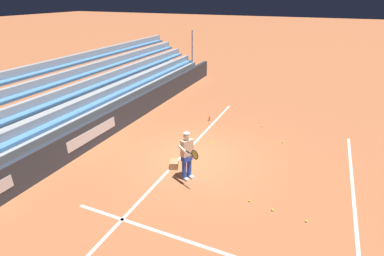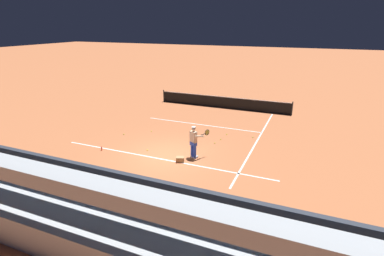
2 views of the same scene
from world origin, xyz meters
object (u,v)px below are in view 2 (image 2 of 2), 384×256
water_bottle (102,149)px  tennis_ball_far_left (227,134)px  tennis_player (194,142)px  tennis_net (223,102)px  ball_box_cardboard (180,159)px  tennis_ball_on_baseline (151,131)px  tennis_ball_near_player (221,139)px  tennis_ball_stray_back (215,143)px  tennis_ball_far_right (147,150)px  tennis_ball_midcourt (253,137)px  tennis_ball_toward_net (124,134)px

water_bottle → tennis_ball_far_left: bearing=41.4°
tennis_player → water_bottle: tennis_player is taller
tennis_net → ball_box_cardboard: bearing=-84.4°
tennis_ball_on_baseline → tennis_ball_near_player: bearing=4.6°
tennis_ball_on_baseline → tennis_ball_stray_back: 4.47m
ball_box_cardboard → water_bottle: bearing=-175.4°
ball_box_cardboard → water_bottle: 4.63m
ball_box_cardboard → tennis_net: (-1.05, 10.68, 0.36)m
tennis_ball_stray_back → tennis_ball_on_baseline: bearing=175.7°
ball_box_cardboard → tennis_ball_on_baseline: size_ratio=6.06×
ball_box_cardboard → tennis_ball_near_player: ball_box_cardboard is taller
tennis_ball_far_right → water_bottle: size_ratio=0.30×
tennis_player → tennis_net: size_ratio=0.15×
tennis_ball_midcourt → tennis_player: bearing=-119.2°
tennis_player → tennis_ball_midcourt: (2.26, 4.06, -0.86)m
tennis_ball_midcourt → tennis_net: size_ratio=0.01×
ball_box_cardboard → tennis_ball_far_left: 4.77m
ball_box_cardboard → tennis_ball_near_player: bearing=75.0°
tennis_player → tennis_ball_stray_back: size_ratio=25.98×
tennis_ball_on_baseline → tennis_ball_far_right: bearing=-64.2°
tennis_ball_on_baseline → tennis_ball_stray_back: same height
tennis_ball_far_right → tennis_player: bearing=3.2°
tennis_player → tennis_ball_on_baseline: tennis_player is taller
tennis_player → tennis_ball_stray_back: (0.39, 2.27, -0.86)m
tennis_ball_midcourt → tennis_ball_far_left: bearing=-175.3°
tennis_player → tennis_ball_stray_back: bearing=80.2°
tennis_ball_stray_back → tennis_ball_midcourt: bearing=43.7°
tennis_ball_far_right → tennis_ball_far_left: bearing=50.5°
ball_box_cardboard → tennis_ball_stray_back: 3.11m
tennis_ball_far_left → water_bottle: water_bottle is taller
tennis_ball_midcourt → tennis_ball_far_right: bearing=-139.9°
tennis_ball_midcourt → tennis_ball_far_left: size_ratio=1.00×
tennis_player → tennis_net: (-1.51, 9.96, -0.40)m
tennis_ball_stray_back → water_bottle: bearing=-148.4°
tennis_ball_far_right → tennis_net: 10.19m
tennis_ball_stray_back → tennis_player: bearing=-99.8°
ball_box_cardboard → tennis_ball_far_left: size_ratio=6.06×
tennis_ball_toward_net → water_bottle: bearing=-83.3°
tennis_player → water_bottle: size_ratio=7.80×
tennis_ball_toward_net → tennis_ball_far_right: bearing=-31.1°
tennis_ball_stray_back → water_bottle: water_bottle is taller
tennis_ball_far_right → water_bottle: bearing=-158.0°
tennis_ball_near_player → tennis_ball_far_left: same height
water_bottle → ball_box_cardboard: bearing=4.6°
tennis_net → tennis_ball_stray_back: bearing=-76.1°
tennis_ball_midcourt → tennis_net: bearing=122.6°
tennis_ball_far_left → tennis_ball_midcourt: bearing=4.7°
tennis_ball_toward_net → water_bottle: 2.56m
tennis_ball_toward_net → water_bottle: water_bottle is taller
tennis_player → tennis_ball_far_right: 2.87m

